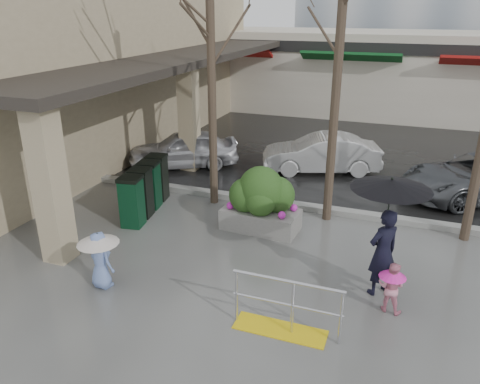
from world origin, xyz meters
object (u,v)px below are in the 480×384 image
Objects in this scene: tree_west at (210,10)px; woman at (386,223)px; child_pink at (391,284)px; car_a at (183,149)px; planter at (261,200)px; tree_midwest at (343,4)px; news_boxes at (145,189)px; handrail at (284,313)px; car_b at (321,154)px; child_blue at (99,254)px.

woman is at bearing -32.41° from tree_west.
child_pink is 0.26× the size of car_a.
tree_midwest is at bearing 39.23° from planter.
planter is (-3.00, 1.86, -0.71)m from woman.
planter is at bearing -33.35° from tree_west.
planter is 3.24m from news_boxes.
tree_midwest is (-0.16, 4.80, 4.86)m from handrail.
tree_west is 7.63m from child_pink.
tree_west reaches higher than child_pink.
car_a is at bearing -82.08° from woman.
child_pink is (5.00, -3.56, -4.53)m from tree_west.
car_b is (0.52, 4.83, -0.15)m from planter.
planter is 5.47m from car_a.
tree_midwest reaches higher than child_pink.
tree_west is at bearing -51.62° from car_b.
tree_midwest is 5.07m from woman.
child_pink is 0.51× the size of planter.
planter is at bearing 113.61° from handrail.
woman is at bearing -146.31° from child_blue.
child_blue is at bearing -37.22° from car_b.
woman reaches higher than planter.
tree_west is at bearing 30.35° from news_boxes.
child_pink is 9.47m from car_a.
planter reaches higher than news_boxes.
woman reaches higher than child_pink.
planter is 0.50× the size of car_b.
woman reaches higher than child_blue.
car_a is (-0.78, 3.77, -0.02)m from news_boxes.
car_b reaches higher than handrail.
handrail reaches higher than child_pink.
child_blue is (-3.57, -4.71, -4.50)m from tree_midwest.
planter is 4.86m from car_b.
tree_midwest is at bearing -106.15° from woman.
car_b is at bearing 103.99° from tree_midwest.
child_blue reaches higher than handrail.
tree_midwest is at bearing 5.24° from news_boxes.
tree_west is 2.85× the size of woman.
child_blue is (-0.37, -4.71, -4.35)m from tree_west.
handrail is 1.61× the size of child_blue.
news_boxes is at bearing -57.19° from car_b.
tree_west is 6.20m from car_b.
news_boxes reaches higher than car_a.
woman is 1.00× the size of news_boxes.
tree_west is at bearing -75.97° from woman.
child_blue is 0.32× the size of car_a.
tree_west is 6.96× the size of child_pink.
news_boxes is at bearing -165.40° from tree_midwest.
planter is at bearing -24.78° from child_pink.
tree_midwest reaches higher than woman.
tree_midwest reaches higher than planter.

